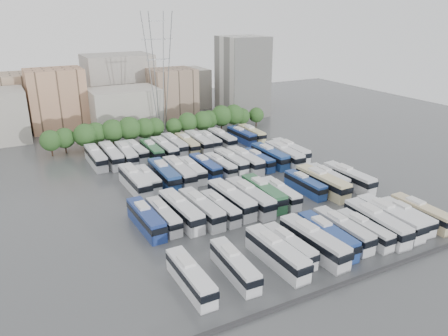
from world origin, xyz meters
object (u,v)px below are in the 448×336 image
bus_r2_s1 (135,180)px  bus_r2_s4 (179,172)px  bus_r1_s11 (322,182)px  bus_r3_s8 (198,141)px  bus_r0_s6 (314,241)px  bus_r0_s7 (327,235)px  bus_r0_s0 (190,277)px  bus_r0_s5 (289,245)px  bus_r2_s5 (192,170)px  bus_r2_s7 (220,165)px  apartment_tower (243,77)px  bus_r2_s8 (231,161)px  bus_r0_s2 (235,265)px  bus_r2_s3 (164,174)px  bus_r1_s12 (328,178)px  bus_r3_s4 (152,150)px  bus_r0_s12 (407,216)px  bus_r1_s6 (250,197)px  bus_r1_s3 (201,208)px  bus_r0_s8 (343,229)px  bus_r0_s4 (277,252)px  bus_r3_s12 (241,135)px  bus_r3_s6 (174,144)px  bus_r3_s10 (222,138)px  bus_r0_s9 (364,229)px  bus_r0_s13 (421,213)px  electricity_pylon (159,68)px  bus_r2_s2 (148,179)px  bus_r0_s10 (377,222)px  bus_r2_s12 (284,155)px  bus_r3_s13 (252,134)px  bus_r1_s1 (163,216)px  bus_r3_s3 (136,151)px  bus_r3_s7 (187,144)px  bus_r1_s10 (305,184)px  bus_r3_s1 (111,155)px  bus_r2_s13 (290,151)px  bus_r1_s8 (280,193)px  bus_r2_s6 (205,166)px  bus_r1_s2 (181,210)px  bus_r2_s9 (245,160)px  bus_r1_s4 (220,207)px  bus_r2_s11 (270,156)px  bus_r1_s7 (263,193)px

bus_r2_s1 → bus_r2_s4: bearing=0.8°
bus_r1_s11 → bus_r3_s8: (-9.96, 37.39, -0.14)m
bus_r0_s6 → bus_r0_s7: bearing=8.9°
bus_r0_s0 → bus_r0_s5: size_ratio=1.07×
bus_r2_s5 → bus_r2_s7: 6.65m
apartment_tower → bus_r2_s8: bearing=-122.9°
bus_r0_s2 → bus_r2_s3: size_ratio=0.85×
bus_r1_s12 → bus_r3_s4: (-26.37, 34.11, 0.11)m
bus_r0_s5 → bus_r2_s1: size_ratio=0.81×
bus_r0_s12 → bus_r1_s6: 27.14m
bus_r1_s3 → bus_r0_s8: bearing=-48.9°
bus_r0_s4 → bus_r3_s12: size_ratio=1.10×
bus_r3_s6 → bus_r3_s10: size_ratio=1.01×
bus_r0_s9 → bus_r0_s13: (12.88, -0.30, 0.13)m
bus_r1_s6 → bus_r3_s10: size_ratio=1.10×
electricity_pylon → bus_r3_s8: size_ratio=2.66×
bus_r0_s12 → bus_r2_s2: size_ratio=1.00×
bus_r0_s10 → bus_r2_s12: size_ratio=0.98×
bus_r1_s6 → bus_r3_s13: (23.06, 37.17, -0.27)m
bus_r2_s4 → bus_r2_s5: 3.33m
bus_r1_s1 → bus_r1_s3: size_ratio=0.87×
bus_r1_s6 → bus_r3_s6: size_ratio=1.09×
bus_r3_s3 → bus_r3_s7: bus_r3_s7 is taller
bus_r1_s10 → bus_r3_s6: (-13.27, 36.65, 0.21)m
bus_r0_s7 → bus_r0_s0: bearing=-178.2°
bus_r0_s0 → bus_r3_s7: size_ratio=0.95×
bus_r2_s3 → bus_r3_s4: 17.46m
bus_r1_s3 → bus_r2_s8: bus_r1_s3 is taller
bus_r0_s6 → bus_r3_s1: bearing=104.3°
bus_r0_s8 → bus_r0_s12: bus_r0_s8 is taller
bus_r0_s5 → bus_r2_s2: bearing=103.7°
bus_r0_s5 → bus_r2_s13: 44.85m
bus_r3_s7 → bus_r3_s1: bearing=-175.7°
bus_r2_s5 → bus_r2_s13: bus_r2_s13 is taller
bus_r1_s8 → bus_r2_s1: (-22.91, 18.26, 0.33)m
bus_r0_s2 → bus_r2_s12: bus_r2_s12 is taller
bus_r0_s4 → bus_r2_s7: bus_r0_s4 is taller
bus_r1_s8 → bus_r3_s3: bus_r3_s3 is taller
bus_r3_s6 → bus_r3_s13: 22.98m
bus_r0_s8 → bus_r1_s3: 24.01m
electricity_pylon → bus_r1_s8: bearing=-87.1°
bus_r1_s3 → bus_r2_s13: (32.98, 19.16, 0.00)m
bus_r0_s13 → bus_r1_s3: 37.88m
apartment_tower → bus_r3_s13: apartment_tower is taller
bus_r2_s6 → bus_r0_s12: bearing=-63.9°
bus_r3_s13 → bus_r0_s0: bearing=-126.0°
bus_r1_s2 → bus_r2_s9: size_ratio=1.03×
bus_r1_s4 → bus_r2_s11: (23.14, 19.02, 0.27)m
bus_r1_s7 → bus_r3_s12: (16.30, 36.43, -0.22)m
bus_r0_s9 → bus_r2_s5: size_ratio=0.96×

